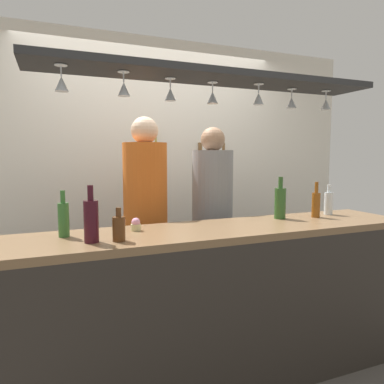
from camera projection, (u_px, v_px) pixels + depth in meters
ground_plane at (197, 352)px, 2.63m from camera, size 8.00×8.00×0.00m
back_wall at (155, 172)px, 3.51m from camera, size 4.40×0.06×2.60m
bar_counter at (230, 287)px, 2.10m from camera, size 2.70×0.55×1.02m
overhead_glass_rack at (216, 77)px, 2.15m from camera, size 2.20×0.36×0.04m
hanging_wineglass_far_left at (61, 83)px, 1.79m from camera, size 0.07×0.07×0.13m
hanging_wineglass_left at (124, 88)px, 1.94m from camera, size 0.07×0.07×0.13m
hanging_wineglass_center_left at (170, 94)px, 2.10m from camera, size 0.07×0.07×0.13m
hanging_wineglass_center at (213, 97)px, 2.22m from camera, size 0.07×0.07×0.13m
hanging_wineglass_center_right at (258, 98)px, 2.27m from camera, size 0.07×0.07×0.13m
hanging_wineglass_right at (292, 102)px, 2.44m from camera, size 0.07×0.07×0.13m
hanging_wineglass_far_right at (326, 104)px, 2.51m from camera, size 0.07×0.07×0.13m
person_left_orange_shirt at (146, 207)px, 2.73m from camera, size 0.34×0.34×1.76m
person_middle_grey_shirt at (212, 208)px, 2.95m from camera, size 0.34×0.34×1.70m
bottle_wine_dark_red at (91, 220)px, 1.82m from camera, size 0.08×0.08×0.30m
bottle_beer_green_import at (64, 218)px, 1.95m from camera, size 0.06×0.06×0.26m
bottle_beer_amber_tall at (316, 204)px, 2.56m from camera, size 0.06×0.06×0.26m
bottle_beer_brown_stubby at (119, 228)px, 1.85m from camera, size 0.07×0.07×0.18m
bottle_champagne_green at (280, 202)px, 2.51m from camera, size 0.08×0.08×0.30m
bottle_soda_clear at (329, 203)px, 2.68m from camera, size 0.06×0.06×0.23m
cupcake at (136, 225)px, 2.11m from camera, size 0.06×0.06×0.08m
picture_frame_lower_pair at (212, 151)px, 3.68m from camera, size 0.30×0.02×0.18m
picture_frame_crest at (148, 140)px, 3.41m from camera, size 0.18×0.02×0.26m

